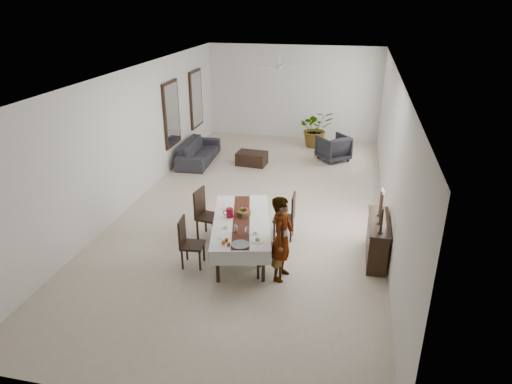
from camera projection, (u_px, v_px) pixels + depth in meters
name	position (u px, v px, depth m)	size (l,w,h in m)	color
floor	(256.00, 206.00, 11.10)	(6.00, 12.00, 0.00)	beige
ceiling	(256.00, 72.00, 9.82)	(6.00, 12.00, 0.02)	silver
wall_back	(293.00, 93.00, 15.83)	(6.00, 0.02, 3.20)	white
wall_front	(141.00, 301.00, 5.08)	(6.00, 0.02, 3.20)	white
wall_left	(135.00, 135.00, 11.05)	(0.02, 12.00, 3.20)	white
wall_right	(391.00, 152.00, 9.87)	(0.02, 12.00, 3.20)	white
dining_table_top	(241.00, 222.00, 8.89)	(0.92, 2.21, 0.05)	black
table_leg_fl	(218.00, 266.00, 8.06)	(0.06, 0.06, 0.64)	black
table_leg_fr	(263.00, 266.00, 8.06)	(0.06, 0.06, 0.64)	black
table_leg_bl	(224.00, 214.00, 9.98)	(0.06, 0.06, 0.64)	black
table_leg_br	(261.00, 214.00, 9.99)	(0.06, 0.06, 0.64)	black
tablecloth_top	(241.00, 220.00, 8.87)	(1.09, 2.37, 0.01)	white
tablecloth_drape_left	(214.00, 227.00, 8.92)	(0.01, 2.37, 0.28)	white
tablecloth_drape_right	(269.00, 226.00, 8.93)	(0.01, 2.37, 0.28)	white
tablecloth_drape_near	(240.00, 259.00, 7.84)	(1.09, 0.01, 0.28)	silver
tablecloth_drape_far	(242.00, 201.00, 10.01)	(1.09, 0.01, 0.28)	white
table_runner	(241.00, 220.00, 8.87)	(0.32, 2.30, 0.00)	#5E291A
red_pitcher	(230.00, 213.00, 8.96)	(0.14, 0.14, 0.18)	maroon
pitcher_handle	(226.00, 213.00, 8.96)	(0.11, 0.11, 0.02)	maroon
wine_glass_near	(247.00, 231.00, 8.29)	(0.06, 0.06, 0.16)	white
wine_glass_mid	(236.00, 229.00, 8.38)	(0.06, 0.06, 0.16)	white
wine_glass_far	(244.00, 215.00, 8.88)	(0.06, 0.06, 0.16)	white
teacup_right	(256.00, 232.00, 8.36)	(0.08, 0.08, 0.06)	white
saucer_right	(256.00, 233.00, 8.37)	(0.14, 0.14, 0.01)	white
teacup_left	(226.00, 227.00, 8.56)	(0.08, 0.08, 0.06)	white
saucer_left	(226.00, 228.00, 8.57)	(0.14, 0.14, 0.01)	white
plate_near_right	(257.00, 241.00, 8.11)	(0.22, 0.22, 0.01)	white
bread_near_right	(257.00, 240.00, 8.10)	(0.08, 0.08, 0.08)	tan
plate_near_left	(225.00, 237.00, 8.23)	(0.22, 0.22, 0.01)	silver
plate_far_left	(227.00, 209.00, 9.33)	(0.22, 0.22, 0.01)	white
serving_tray	(240.00, 245.00, 7.98)	(0.33, 0.33, 0.02)	#414046
jam_jar_a	(229.00, 244.00, 7.95)	(0.06, 0.06, 0.07)	brown
jam_jar_b	(223.00, 243.00, 7.99)	(0.06, 0.06, 0.07)	#924215
jam_jar_c	(226.00, 240.00, 8.08)	(0.06, 0.06, 0.07)	maroon
fruit_basket	(244.00, 213.00, 9.07)	(0.28, 0.28, 0.09)	brown
fruit_red	(245.00, 209.00, 9.06)	(0.08, 0.08, 0.08)	maroon
fruit_green	(242.00, 209.00, 9.06)	(0.07, 0.07, 0.07)	olive
chair_right_near_seat	(270.00, 249.00, 8.23)	(0.49, 0.49, 0.06)	black
chair_right_near_leg_fl	(280.00, 269.00, 8.14)	(0.05, 0.05, 0.48)	black
chair_right_near_leg_fr	(281.00, 257.00, 8.50)	(0.05, 0.05, 0.48)	black
chair_right_near_leg_bl	(258.00, 267.00, 8.17)	(0.05, 0.05, 0.48)	black
chair_right_near_leg_br	(260.00, 256.00, 8.54)	(0.05, 0.05, 0.48)	black
chair_right_near_back	(283.00, 234.00, 8.08)	(0.49, 0.04, 0.62)	black
chair_right_far_seat	(284.00, 218.00, 9.51)	(0.42, 0.42, 0.05)	black
chair_right_far_leg_fl	(291.00, 233.00, 9.42)	(0.04, 0.04, 0.42)	black
chair_right_far_leg_fr	(293.00, 225.00, 9.73)	(0.04, 0.04, 0.42)	black
chair_right_far_leg_bl	(274.00, 231.00, 9.48)	(0.04, 0.04, 0.42)	black
chair_right_far_leg_br	(277.00, 224.00, 9.79)	(0.04, 0.04, 0.42)	black
chair_right_far_back	(293.00, 207.00, 9.37)	(0.42, 0.04, 0.53)	black
chair_left_near_seat	(193.00, 245.00, 8.52)	(0.41, 0.41, 0.05)	black
chair_left_near_leg_fl	(187.00, 251.00, 8.78)	(0.04, 0.04, 0.40)	black
chair_left_near_leg_fr	(182.00, 260.00, 8.48)	(0.04, 0.04, 0.40)	black
chair_left_near_leg_bl	(204.00, 252.00, 8.75)	(0.04, 0.04, 0.40)	black
chair_left_near_leg_br	(200.00, 261.00, 8.44)	(0.04, 0.04, 0.40)	black
chair_left_near_back	(182.00, 232.00, 8.43)	(0.41, 0.04, 0.52)	black
chair_left_far_seat	(209.00, 217.00, 9.51)	(0.45, 0.45, 0.05)	black
chair_left_far_leg_fl	(206.00, 222.00, 9.83)	(0.05, 0.05, 0.45)	black
chair_left_far_leg_fr	(197.00, 230.00, 9.51)	(0.05, 0.05, 0.45)	black
chair_left_far_leg_bl	(221.00, 225.00, 9.70)	(0.05, 0.05, 0.45)	black
chair_left_far_leg_br	(213.00, 233.00, 9.39)	(0.05, 0.05, 0.45)	black
chair_left_far_back	(199.00, 202.00, 9.46)	(0.45, 0.04, 0.57)	black
woman	(282.00, 238.00, 8.01)	(0.58, 0.38, 1.59)	#9A9BA2
sideboard_body	(377.00, 240.00, 8.76)	(0.35, 1.32, 0.79)	black
sideboard_top	(379.00, 221.00, 8.59)	(0.39, 1.37, 0.03)	black
candlestick_near_base	(380.00, 232.00, 8.15)	(0.09, 0.09, 0.03)	black
candlestick_near_shaft	(382.00, 221.00, 8.06)	(0.04, 0.04, 0.44)	black
candlestick_near_candle	(383.00, 207.00, 7.95)	(0.03, 0.03, 0.07)	beige
candlestick_mid_base	(380.00, 223.00, 8.46)	(0.09, 0.09, 0.03)	black
candlestick_mid_shaft	(381.00, 209.00, 8.34)	(0.04, 0.04, 0.57)	black
candlestick_mid_candle	(383.00, 193.00, 8.22)	(0.03, 0.03, 0.07)	beige
candlestick_far_base	(379.00, 215.00, 8.78)	(0.09, 0.09, 0.03)	black
candlestick_far_shaft	(381.00, 203.00, 8.68)	(0.04, 0.04, 0.48)	black
candlestick_far_candle	(382.00, 190.00, 8.57)	(0.03, 0.03, 0.07)	white
sofa	(199.00, 151.00, 13.97)	(2.17, 0.85, 0.63)	#2C2A30
armchair	(333.00, 148.00, 14.04)	(0.84, 0.86, 0.79)	#28262C
coffee_table	(252.00, 158.00, 13.74)	(0.88, 0.58, 0.39)	black
potted_plant	(316.00, 128.00, 15.25)	(1.12, 0.97, 1.24)	#294F1F
mirror_frame_near	(172.00, 114.00, 13.01)	(0.06, 1.05, 1.85)	black
mirror_glass_near	(173.00, 114.00, 13.00)	(0.01, 0.90, 1.70)	silver
mirror_frame_far	(196.00, 99.00, 14.89)	(0.06, 1.05, 1.85)	black
mirror_glass_far	(197.00, 99.00, 14.89)	(0.01, 0.90, 1.70)	silver
fan_rod	(279.00, 59.00, 12.55)	(0.04, 0.04, 0.20)	white
fan_hub	(279.00, 67.00, 12.63)	(0.16, 0.16, 0.08)	silver
fan_blade_n	(281.00, 65.00, 12.94)	(0.10, 0.55, 0.01)	silver
fan_blade_s	(277.00, 68.00, 12.32)	(0.10, 0.55, 0.01)	silver
fan_blade_e	(292.00, 67.00, 12.56)	(0.55, 0.10, 0.01)	white
fan_blade_w	(267.00, 66.00, 12.70)	(0.55, 0.10, 0.01)	silver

